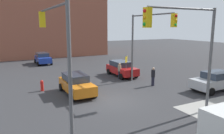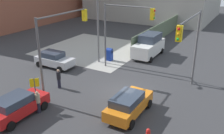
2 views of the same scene
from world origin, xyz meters
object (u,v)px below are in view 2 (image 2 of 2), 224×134
traffic_signal_ne_corner (123,25)px  mailbox_blue (110,54)px  pedestrian_crossing (38,102)px  coupe_red (17,106)px  van_white_delivery (149,46)px  hatchback_silver (54,59)px  street_lamp_corner (98,20)px  hatchback_orange (129,104)px  traffic_signal_nw_corner (60,37)px  pedestrian_waiting (59,78)px  traffic_signal_se_corner (191,39)px

traffic_signal_ne_corner → mailbox_blue: (1.70, 2.51, -3.86)m
traffic_signal_ne_corner → pedestrian_crossing: bearing=172.8°
mailbox_blue → coupe_red: (-13.07, -0.34, 0.08)m
traffic_signal_ne_corner → van_white_delivery: bearing=-7.4°
traffic_signal_ne_corner → hatchback_silver: bearing=114.2°
street_lamp_corner → hatchback_orange: (-7.77, -7.43, -3.86)m
mailbox_blue → hatchback_silver: hatchback_silver is taller
traffic_signal_nw_corner → hatchback_silver: traffic_signal_nw_corner is taller
street_lamp_corner → coupe_red: 12.44m
mailbox_blue → pedestrian_crossing: (-12.00, -1.20, 0.11)m
hatchback_silver → pedestrian_waiting: 5.21m
traffic_signal_se_corner → pedestrian_waiting: (-4.06, 9.70, -3.79)m
hatchback_silver → van_white_delivery: van_white_delivery is taller
mailbox_blue → hatchback_orange: (-9.05, -6.87, 0.08)m
traffic_signal_ne_corner → mailbox_blue: traffic_signal_ne_corner is taller
traffic_signal_se_corner → pedestrian_crossing: (-7.86, 8.30, -3.81)m
hatchback_orange → pedestrian_crossing: pedestrian_crossing is taller
traffic_signal_nw_corner → mailbox_blue: traffic_signal_nw_corner is taller
hatchback_silver → van_white_delivery: (8.23, -7.17, 0.44)m
street_lamp_corner → pedestrian_waiting: 7.90m
mailbox_blue → coupe_red: 13.08m
traffic_signal_ne_corner → street_lamp_corner: size_ratio=0.81×
street_lamp_corner → van_white_delivery: bearing=-37.5°
traffic_signal_nw_corner → traffic_signal_se_corner: size_ratio=1.00×
traffic_signal_se_corner → traffic_signal_ne_corner: (2.44, 6.99, -0.06)m
hatchback_orange → pedestrian_waiting: pedestrian_waiting is taller
mailbox_blue → coupe_red: bearing=-178.5°
pedestrian_crossing → hatchback_orange: bearing=82.8°
traffic_signal_nw_corner → van_white_delivery: 12.78m
mailbox_blue → hatchback_orange: 11.36m
traffic_signal_se_corner → hatchback_orange: bearing=151.8°
traffic_signal_nw_corner → coupe_red: bearing=178.1°
traffic_signal_se_corner → street_lamp_corner: size_ratio=0.81×
traffic_signal_nw_corner → pedestrian_crossing: 5.27m
traffic_signal_ne_corner → coupe_red: bearing=169.2°
hatchback_silver → traffic_signal_ne_corner: bearing=-65.8°
traffic_signal_ne_corner → traffic_signal_nw_corner: bearing=163.3°
traffic_signal_nw_corner → coupe_red: traffic_signal_nw_corner is taller
coupe_red → hatchback_silver: same height
hatchback_silver → van_white_delivery: size_ratio=0.76×
hatchback_orange → street_lamp_corner: bearing=43.7°
traffic_signal_nw_corner → street_lamp_corner: 7.20m
traffic_signal_se_corner → pedestrian_waiting: traffic_signal_se_corner is taller
van_white_delivery → pedestrian_crossing: size_ratio=3.22×
mailbox_blue → coupe_red: size_ratio=0.33×
traffic_signal_se_corner → street_lamp_corner: (2.85, 10.06, 0.02)m
van_white_delivery → pedestrian_waiting: 12.30m
mailbox_blue → pedestrian_crossing: size_ratio=0.85×
mailbox_blue → hatchback_orange: hatchback_orange is taller
coupe_red → traffic_signal_nw_corner: bearing=-1.9°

